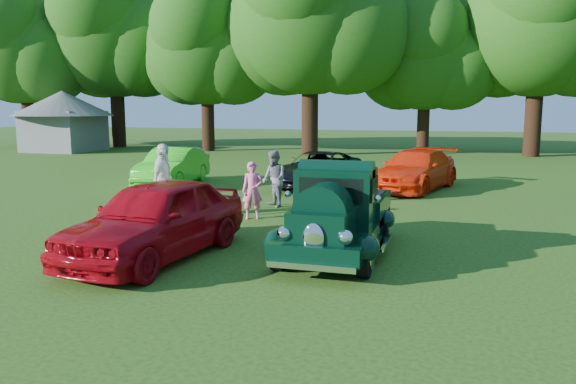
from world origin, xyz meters
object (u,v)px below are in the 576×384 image
(back_car_orange, at_px, (415,170))
(spectator_pink, at_px, (253,190))
(spectator_white, at_px, (163,181))
(gazebo, at_px, (63,114))
(back_car_lime, at_px, (173,167))
(back_car_black, at_px, (318,170))
(red_convertible, at_px, (156,219))
(spectator_grey, at_px, (274,179))
(hero_pickup, at_px, (338,216))

(back_car_orange, relative_size, spectator_pink, 3.20)
(spectator_white, xyz_separation_m, gazebo, (-17.23, 18.06, 1.44))
(back_car_lime, bearing_deg, back_car_black, 5.42)
(red_convertible, xyz_separation_m, spectator_grey, (0.43, 5.92, 0.05))
(back_car_lime, distance_m, spectator_grey, 5.86)
(spectator_pink, relative_size, spectator_grey, 0.91)
(spectator_pink, bearing_deg, back_car_orange, 39.80)
(back_car_black, bearing_deg, spectator_grey, -84.62)
(back_car_orange, bearing_deg, hero_pickup, -78.89)
(hero_pickup, xyz_separation_m, spectator_white, (-5.10, 2.28, 0.23))
(gazebo, bearing_deg, spectator_grey, -38.94)
(hero_pickup, xyz_separation_m, spectator_grey, (-2.82, 4.58, 0.08))
(back_car_black, bearing_deg, hero_pickup, -64.81)
(hero_pickup, bearing_deg, gazebo, 137.66)
(spectator_grey, relative_size, gazebo, 0.25)
(spectator_pink, bearing_deg, back_car_black, 66.43)
(red_convertible, height_order, back_car_orange, red_convertible)
(back_car_lime, relative_size, spectator_grey, 2.58)
(back_car_orange, height_order, spectator_pink, spectator_pink)
(hero_pickup, height_order, spectator_white, spectator_white)
(back_car_black, bearing_deg, spectator_white, -102.14)
(hero_pickup, distance_m, back_car_orange, 9.30)
(spectator_white, bearing_deg, gazebo, 34.72)
(spectator_pink, xyz_separation_m, spectator_grey, (-0.02, 1.83, 0.08))
(spectator_white, bearing_deg, back_car_black, -30.29)
(back_car_orange, bearing_deg, gazebo, 170.68)
(spectator_grey, height_order, spectator_white, spectator_white)
(hero_pickup, relative_size, back_car_lime, 1.04)
(back_car_orange, relative_size, spectator_white, 2.46)
(red_convertible, bearing_deg, hero_pickup, 28.18)
(back_car_lime, bearing_deg, spectator_grey, -39.17)
(red_convertible, distance_m, spectator_pink, 4.11)
(spectator_white, bearing_deg, back_car_lime, 16.92)
(back_car_black, xyz_separation_m, back_car_orange, (3.36, 0.42, 0.05))
(back_car_lime, height_order, back_car_black, back_car_lime)
(red_convertible, xyz_separation_m, back_car_orange, (4.08, 10.60, -0.07))
(red_convertible, distance_m, gazebo, 28.93)
(back_car_black, height_order, spectator_grey, spectator_grey)
(hero_pickup, bearing_deg, red_convertible, -157.57)
(back_car_black, bearing_deg, gazebo, 159.06)
(back_car_orange, relative_size, spectator_grey, 2.91)
(back_car_black, height_order, spectator_white, spectator_white)
(red_convertible, height_order, spectator_pink, red_convertible)
(back_car_black, height_order, gazebo, gazebo)
(hero_pickup, distance_m, spectator_grey, 5.38)
(red_convertible, bearing_deg, back_car_orange, 74.71)
(back_car_lime, bearing_deg, red_convertible, -70.09)
(back_car_black, distance_m, spectator_pink, 6.10)
(hero_pickup, bearing_deg, spectator_white, 155.89)
(back_car_black, height_order, spectator_pink, spectator_pink)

